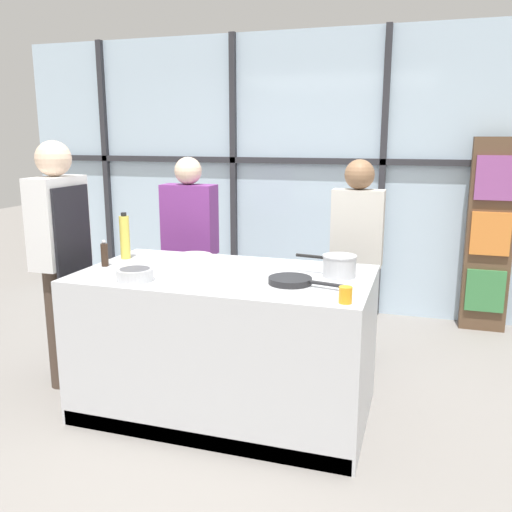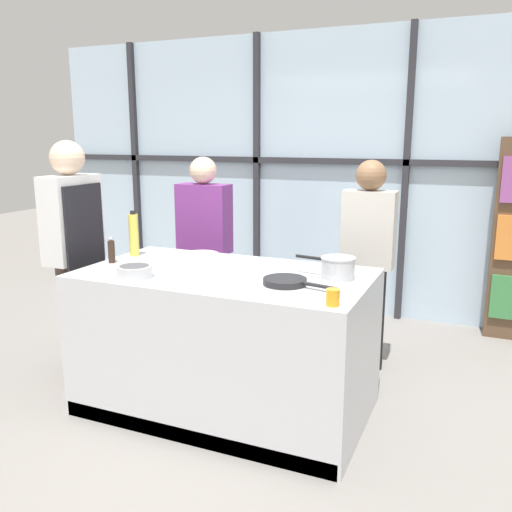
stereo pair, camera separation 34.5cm
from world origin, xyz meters
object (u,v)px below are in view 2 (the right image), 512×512
(spectator_far_left, at_px, (205,240))
(oil_bottle, at_px, (134,235))
(pepper_grinder, at_px, (111,251))
(white_plate, at_px, (201,254))
(spectator_center_left, at_px, (368,251))
(saucepan, at_px, (338,267))
(juice_glass_near, at_px, (333,297))
(frying_pan, at_px, (286,281))
(chef, at_px, (74,245))
(mixing_bowl, at_px, (134,271))

(spectator_far_left, xyz_separation_m, oil_bottle, (-0.12, -0.84, 0.18))
(oil_bottle, relative_size, pepper_grinder, 1.83)
(white_plate, bearing_deg, spectator_center_left, 30.35)
(saucepan, relative_size, pepper_grinder, 2.17)
(spectator_center_left, bearing_deg, spectator_far_left, 0.00)
(white_plate, bearing_deg, spectator_far_left, 116.47)
(spectator_far_left, distance_m, juice_glass_near, 2.08)
(pepper_grinder, bearing_deg, white_plate, 45.28)
(oil_bottle, distance_m, pepper_grinder, 0.26)
(spectator_center_left, xyz_separation_m, frying_pan, (-0.24, -1.14, 0.02))
(chef, height_order, saucepan, chef)
(spectator_center_left, distance_m, frying_pan, 1.17)
(juice_glass_near, bearing_deg, spectator_far_left, 136.82)
(chef, xyz_separation_m, spectator_center_left, (1.96, 0.95, -0.07))
(saucepan, xyz_separation_m, juice_glass_near, (0.12, -0.53, -0.03))
(spectator_far_left, xyz_separation_m, mixing_bowl, (0.25, -1.35, 0.07))
(spectator_center_left, relative_size, pepper_grinder, 9.00)
(juice_glass_near, bearing_deg, oil_bottle, 160.23)
(white_plate, bearing_deg, juice_glass_near, -33.32)
(spectator_center_left, bearing_deg, pepper_grinder, 35.33)
(saucepan, xyz_separation_m, white_plate, (-1.08, 0.26, -0.06))
(saucepan, relative_size, juice_glass_near, 4.44)
(frying_pan, height_order, mixing_bowl, mixing_bowl)
(saucepan, height_order, white_plate, saucepan)
(spectator_far_left, bearing_deg, mixing_bowl, 100.50)
(spectator_center_left, relative_size, frying_pan, 3.53)
(saucepan, distance_m, juice_glass_near, 0.55)
(frying_pan, height_order, white_plate, frying_pan)
(saucepan, bearing_deg, juice_glass_near, -77.58)
(juice_glass_near, bearing_deg, frying_pan, 141.67)
(pepper_grinder, xyz_separation_m, juice_glass_near, (1.65, -0.34, -0.04))
(frying_pan, relative_size, oil_bottle, 1.40)
(white_plate, bearing_deg, pepper_grinder, -134.72)
(spectator_far_left, xyz_separation_m, pepper_grinder, (-0.13, -1.08, 0.11))
(oil_bottle, bearing_deg, white_plate, 24.93)
(chef, xyz_separation_m, juice_glass_near, (2.08, -0.47, -0.02))
(spectator_far_left, height_order, saucepan, spectator_far_left)
(pepper_grinder, height_order, juice_glass_near, pepper_grinder)
(spectator_center_left, bearing_deg, chef, 25.89)
(saucepan, relative_size, white_plate, 1.49)
(chef, bearing_deg, saucepan, 91.82)
(chef, distance_m, juice_glass_near, 2.14)
(spectator_center_left, xyz_separation_m, white_plate, (-1.08, -0.63, 0.01))
(chef, bearing_deg, white_plate, 109.90)
(saucepan, bearing_deg, chef, -178.18)
(pepper_grinder, bearing_deg, spectator_center_left, 35.33)
(mixing_bowl, bearing_deg, spectator_center_left, 49.65)
(saucepan, distance_m, mixing_bowl, 1.24)
(mixing_bowl, relative_size, juice_glass_near, 2.52)
(juice_glass_near, bearing_deg, saucepan, 102.42)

